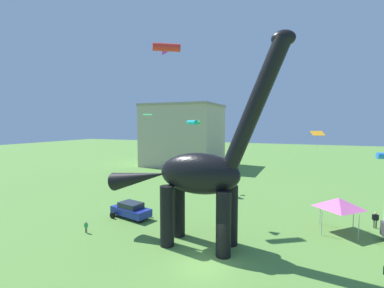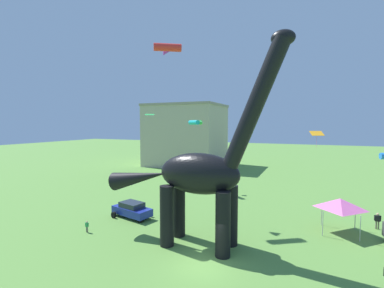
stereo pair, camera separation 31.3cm
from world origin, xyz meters
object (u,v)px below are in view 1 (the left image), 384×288
at_px(parked_sedan_left, 131,210).
at_px(kite_mid_center, 147,115).
at_px(kite_high_right, 194,122).
at_px(kite_high_left, 318,133).
at_px(kite_mid_right, 166,48).
at_px(person_strolling_adult, 375,218).
at_px(dinosaur_sculpture, 198,173).
at_px(festival_canopy_tent, 339,203).
at_px(person_watching_child, 86,226).

relative_size(parked_sedan_left, kite_mid_center, 2.56).
relative_size(kite_high_right, kite_high_left, 2.58).
bearing_deg(parked_sedan_left, kite_mid_center, 128.76).
xyz_separation_m(kite_mid_center, kite_mid_right, (9.09, -10.98, 6.30)).
xyz_separation_m(person_strolling_adult, kite_mid_center, (-28.57, 8.02, 9.93)).
xyz_separation_m(dinosaur_sculpture, kite_mid_center, (-15.09, 17.32, 5.22)).
distance_m(kite_high_right, kite_mid_right, 12.82).
xyz_separation_m(dinosaur_sculpture, kite_high_right, (-7.13, 16.64, 3.98)).
bearing_deg(festival_canopy_tent, dinosaur_sculpture, -145.53).
height_order(parked_sedan_left, person_watching_child, parked_sedan_left).
bearing_deg(kite_high_right, kite_high_left, -51.44).
relative_size(dinosaur_sculpture, parked_sedan_left, 3.44).
distance_m(person_watching_child, kite_high_right, 20.41).
bearing_deg(dinosaur_sculpture, festival_canopy_tent, 0.69).
xyz_separation_m(kite_mid_center, kite_high_left, (23.18, -19.77, -1.99)).
relative_size(person_watching_child, kite_high_left, 1.10).
relative_size(dinosaur_sculpture, person_strolling_adult, 10.59).
bearing_deg(dinosaur_sculpture, person_strolling_adult, 0.82).
relative_size(person_watching_child, kite_mid_right, 0.34).
bearing_deg(parked_sedan_left, person_strolling_adult, 29.04).
distance_m(dinosaur_sculpture, kite_mid_center, 23.56).
relative_size(dinosaur_sculpture, kite_high_left, 17.06).
bearing_deg(dinosaur_sculpture, parked_sedan_left, 125.40).
xyz_separation_m(parked_sedan_left, festival_canopy_tent, (18.72, 3.84, 1.74)).
height_order(festival_canopy_tent, kite_high_right, kite_high_right).
relative_size(person_watching_child, festival_canopy_tent, 0.32).
distance_m(dinosaur_sculpture, kite_mid_right, 14.45).
bearing_deg(dinosaur_sculpture, kite_high_right, 79.42).
distance_m(parked_sedan_left, person_strolling_adult, 22.74).
relative_size(kite_mid_center, kite_mid_right, 0.60).
bearing_deg(person_watching_child, kite_mid_right, -176.51).
bearing_deg(kite_high_left, festival_canopy_tent, 77.01).
relative_size(person_watching_child, person_strolling_adult, 0.68).
height_order(person_strolling_adult, kite_high_left, kite_high_left).
bearing_deg(person_strolling_adult, festival_canopy_tent, -10.16).
height_order(kite_high_right, kite_mid_right, kite_mid_right).
height_order(parked_sedan_left, kite_high_right, kite_high_right).
bearing_deg(person_strolling_adult, kite_high_left, 20.15).
bearing_deg(festival_canopy_tent, kite_high_right, 151.14).
bearing_deg(parked_sedan_left, kite_high_right, 97.96).
bearing_deg(person_strolling_adult, kite_mid_center, -60.89).
bearing_deg(kite_high_right, kite_mid_right, -83.73).
bearing_deg(festival_canopy_tent, person_watching_child, -156.89).
xyz_separation_m(person_strolling_adult, kite_high_right, (-20.60, 7.35, 8.69)).
relative_size(parked_sedan_left, festival_canopy_tent, 1.43).
bearing_deg(person_strolling_adult, parked_sedan_left, -29.69).
bearing_deg(kite_mid_right, dinosaur_sculpture, -46.55).
bearing_deg(kite_mid_right, person_watching_child, -115.60).
distance_m(festival_canopy_tent, kite_mid_right, 21.86).
relative_size(parked_sedan_left, person_watching_child, 4.52).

